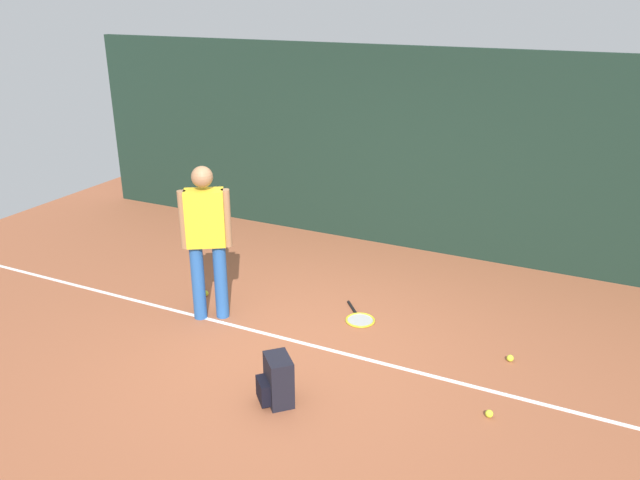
# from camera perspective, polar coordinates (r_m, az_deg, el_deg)

# --- Properties ---
(ground_plane) EXTENTS (12.00, 12.00, 0.00)m
(ground_plane) POSITION_cam_1_polar(r_m,az_deg,el_deg) (6.45, -1.57, -9.47)
(ground_plane) COLOR #9E5638
(back_fence) EXTENTS (10.00, 0.10, 2.70)m
(back_fence) POSITION_cam_1_polar(r_m,az_deg,el_deg) (8.54, 7.69, 7.98)
(back_fence) COLOR #192D23
(back_fence) RESTS_ON ground
(court_line) EXTENTS (9.00, 0.05, 0.00)m
(court_line) POSITION_cam_1_polar(r_m,az_deg,el_deg) (6.48, -1.43, -9.33)
(court_line) COLOR white
(court_line) RESTS_ON ground
(tennis_player) EXTENTS (0.46, 0.40, 1.70)m
(tennis_player) POSITION_cam_1_polar(r_m,az_deg,el_deg) (6.67, -10.25, 0.49)
(tennis_player) COLOR #2659A5
(tennis_player) RESTS_ON ground
(tennis_racket) EXTENTS (0.53, 0.58, 0.03)m
(tennis_racket) POSITION_cam_1_polar(r_m,az_deg,el_deg) (6.91, 3.59, -7.13)
(tennis_racket) COLOR black
(tennis_racket) RESTS_ON ground
(backpack) EXTENTS (0.38, 0.38, 0.44)m
(backpack) POSITION_cam_1_polar(r_m,az_deg,el_deg) (5.56, -3.92, -12.60)
(backpack) COLOR black
(backpack) RESTS_ON ground
(tennis_ball_near_player) EXTENTS (0.07, 0.07, 0.07)m
(tennis_ball_near_player) POSITION_cam_1_polar(r_m,az_deg,el_deg) (5.66, 15.05, -14.93)
(tennis_ball_near_player) COLOR #CCE033
(tennis_ball_near_player) RESTS_ON ground
(tennis_ball_by_fence) EXTENTS (0.07, 0.07, 0.07)m
(tennis_ball_by_fence) POSITION_cam_1_polar(r_m,az_deg,el_deg) (7.52, -10.29, -4.77)
(tennis_ball_by_fence) COLOR #CCE033
(tennis_ball_by_fence) RESTS_ON ground
(tennis_ball_mid_court) EXTENTS (0.07, 0.07, 0.07)m
(tennis_ball_mid_court) POSITION_cam_1_polar(r_m,az_deg,el_deg) (6.45, 16.82, -10.19)
(tennis_ball_mid_court) COLOR #CCE033
(tennis_ball_mid_court) RESTS_ON ground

